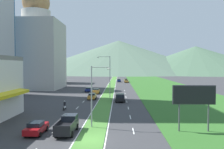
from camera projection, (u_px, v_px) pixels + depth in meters
The scene contains 37 objects.
ground_plane at pixel (90, 140), 25.51m from camera, with size 600.00×600.00×0.00m, color #38383A.
grass_median at pixel (110, 88), 85.44m from camera, with size 3.20×240.00×0.06m, color #477F33.
grass_verge_right at pixel (165, 88), 84.80m from camera, with size 24.00×240.00×0.06m, color #2D6023.
lane_dash_left_3 at pixel (55, 130), 29.43m from camera, with size 0.16×2.80×0.01m, color silver.
lane_dash_left_4 at pixel (68, 117), 37.35m from camera, with size 0.16×2.80×0.01m, color silver.
lane_dash_left_5 at pixel (77, 108), 45.26m from camera, with size 0.16×2.80×0.01m, color silver.
lane_dash_left_6 at pixel (84, 102), 53.17m from camera, with size 0.16×2.80×0.01m, color silver.
lane_dash_left_7 at pixel (88, 97), 61.09m from camera, with size 0.16×2.80×0.01m, color silver.
lane_dash_left_8 at pixel (92, 93), 69.00m from camera, with size 0.16×2.80×0.01m, color silver.
lane_dash_left_9 at pixel (94, 91), 76.91m from camera, with size 0.16×2.80×0.01m, color silver.
lane_dash_right_3 at pixel (133, 131), 29.12m from camera, with size 0.16×2.80×0.01m, color silver.
lane_dash_right_4 at pixel (130, 117), 37.03m from camera, with size 0.16×2.80×0.01m, color silver.
lane_dash_right_5 at pixel (128, 108), 44.94m from camera, with size 0.16×2.80×0.01m, color silver.
lane_dash_right_6 at pixel (127, 102), 52.86m from camera, with size 0.16×2.80×0.01m, color silver.
lane_dash_right_7 at pixel (126, 97), 60.77m from camera, with size 0.16×2.80×0.01m, color silver.
lane_dash_right_8 at pixel (125, 94), 68.68m from camera, with size 0.16×2.80×0.01m, color silver.
lane_dash_right_9 at pixel (124, 91), 76.60m from camera, with size 0.16×2.80×0.01m, color silver.
edge_line_median_left at pixel (106, 88), 85.49m from camera, with size 0.16×240.00×0.01m, color silver.
edge_line_median_right at pixel (115, 88), 85.38m from camera, with size 0.16×240.00×0.01m, color silver.
domed_building at pixel (37, 48), 83.52m from camera, with size 17.89×17.89×36.56m.
midrise_colored at pixel (51, 63), 111.41m from camera, with size 12.46×12.46×19.85m, color #9E9384.
hill_far_left at pixel (80, 64), 298.37m from camera, with size 187.87×187.87×22.18m, color #47664C.
hill_far_center at pixel (119, 57), 292.02m from camera, with size 235.96×235.96×41.08m, color #516B56.
hill_far_right at pixel (195, 60), 260.14m from camera, with size 177.67×177.67×31.03m, color #47664C.
street_lamp_near at pixel (94, 92), 30.62m from camera, with size 2.75×0.37×8.37m.
street_lamp_mid at pixel (109, 74), 58.13m from camera, with size 3.39×0.32×10.90m.
billboard_roadside at pixel (194, 97), 28.63m from camera, with size 5.46×0.28×5.96m.
car_0 at pixel (92, 96), 56.80m from camera, with size 1.97×4.32×1.56m.
car_1 at pixel (126, 80), 121.44m from camera, with size 1.88×4.30×1.56m.
car_2 at pixel (89, 89), 73.88m from camera, with size 1.97×4.80×1.38m.
car_3 at pixel (96, 91), 68.10m from camera, with size 1.97×4.24×1.50m.
car_4 at pixel (36, 128), 27.84m from camera, with size 1.99×4.20×1.54m.
car_5 at pixel (126, 81), 113.41m from camera, with size 1.97×4.73×1.41m.
car_6 at pixel (119, 80), 118.56m from camera, with size 1.99×4.72×1.54m.
pickup_truck_0 at pixel (68, 125), 28.41m from camera, with size 2.18×5.40×2.00m.
pickup_truck_1 at pixel (120, 97), 53.03m from camera, with size 2.18×5.40×2.00m.
motorcycle_rider at pixel (65, 106), 43.08m from camera, with size 0.36×2.00×1.80m.
Camera 1 is at (3.25, -25.12, 8.39)m, focal length 36.28 mm.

